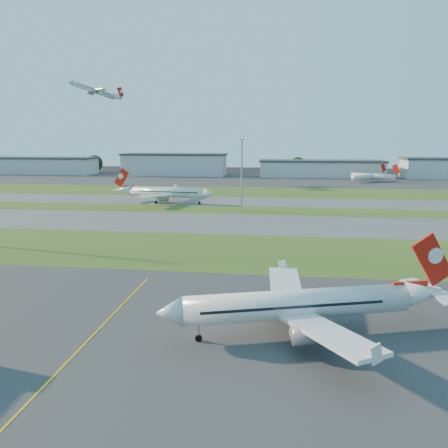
% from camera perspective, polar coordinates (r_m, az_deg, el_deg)
% --- Properties ---
extents(ground, '(700.00, 700.00, 0.00)m').
position_cam_1_polar(ground, '(57.55, -24.22, -15.69)').
color(ground, black).
rests_on(ground, ground).
extents(apron_near, '(300.00, 70.00, 0.01)m').
position_cam_1_polar(apron_near, '(57.55, -24.22, -15.69)').
color(apron_near, '#333335').
rests_on(apron_near, ground).
extents(grass_strip_a, '(300.00, 34.00, 0.01)m').
position_cam_1_polar(grass_strip_a, '(102.55, -8.99, -3.18)').
color(grass_strip_a, '#364E1A').
rests_on(grass_strip_a, ground).
extents(taxiway_a, '(300.00, 32.00, 0.01)m').
position_cam_1_polar(taxiway_a, '(133.77, -5.03, 0.25)').
color(taxiway_a, '#515154').
rests_on(taxiway_a, ground).
extents(grass_strip_b, '(300.00, 18.00, 0.01)m').
position_cam_1_polar(grass_strip_b, '(157.91, -3.09, 1.93)').
color(grass_strip_b, '#364E1A').
rests_on(grass_strip_b, ground).
extents(taxiway_b, '(300.00, 26.00, 0.01)m').
position_cam_1_polar(taxiway_b, '(179.34, -1.81, 3.04)').
color(taxiway_b, '#515154').
rests_on(taxiway_b, ground).
extents(grass_strip_c, '(300.00, 40.00, 0.01)m').
position_cam_1_polar(grass_strip_c, '(211.71, -0.38, 4.27)').
color(grass_strip_c, '#364E1A').
rests_on(grass_strip_c, ground).
extents(apron_far, '(400.00, 80.00, 0.01)m').
position_cam_1_polar(apron_far, '(270.95, 1.35, 5.75)').
color(apron_far, '#333335').
rests_on(apron_far, ground).
extents(yellow_line, '(0.25, 60.00, 0.02)m').
position_cam_1_polar(yellow_line, '(55.24, -19.61, -16.50)').
color(yellow_line, gold).
rests_on(yellow_line, ground).
extents(airliner_parked, '(35.58, 29.96, 11.43)m').
position_cam_1_polar(airliner_parked, '(57.88, 9.86, -10.34)').
color(airliner_parked, silver).
rests_on(airliner_parked, ground).
extents(airliner_taxiing, '(38.40, 32.37, 12.02)m').
position_cam_1_polar(airliner_taxiing, '(174.23, -7.56, 4.11)').
color(airliner_taxiing, silver).
rests_on(airliner_taxiing, ground).
extents(airliner_departing, '(24.05, 21.36, 9.47)m').
position_cam_1_polar(airliner_departing, '(274.08, -16.59, 16.38)').
color(airliner_departing, silver).
extents(mini_jet_near, '(23.20, 19.49, 9.48)m').
position_cam_1_polar(mini_jet_near, '(272.73, 18.35, 5.92)').
color(mini_jet_near, silver).
rests_on(mini_jet_near, ground).
extents(mini_jet_far, '(25.42, 16.19, 9.48)m').
position_cam_1_polar(mini_jet_far, '(275.06, 18.93, 5.93)').
color(mini_jet_far, silver).
rests_on(mini_jet_far, ground).
extents(light_mast_centre, '(3.20, 0.70, 25.80)m').
position_cam_1_polar(light_mast_centre, '(152.23, 2.32, 7.21)').
color(light_mast_centre, gray).
rests_on(light_mast_centre, ground).
extents(hangar_far_west, '(91.80, 23.00, 12.20)m').
position_cam_1_polar(hangar_far_west, '(348.16, -23.63, 7.03)').
color(hangar_far_west, '#A7A9B0').
rests_on(hangar_far_west, ground).
extents(hangar_west, '(71.40, 23.00, 15.20)m').
position_cam_1_polar(hangar_west, '(307.71, -6.47, 7.74)').
color(hangar_west, '#A7A9B0').
rests_on(hangar_west, ground).
extents(hangar_east, '(81.60, 23.00, 11.20)m').
position_cam_1_polar(hangar_east, '(300.07, 12.57, 7.09)').
color(hangar_east, '#A7A9B0').
rests_on(hangar_east, ground).
extents(tree_west, '(12.10, 12.10, 13.20)m').
position_cam_1_polar(tree_west, '(343.02, -16.56, 7.61)').
color(tree_west, black).
rests_on(tree_west, ground).
extents(tree_mid_west, '(9.90, 9.90, 10.80)m').
position_cam_1_polar(tree_mid_west, '(313.66, -1.50, 7.54)').
color(tree_mid_west, black).
rests_on(tree_mid_west, ground).
extents(tree_mid_east, '(11.55, 11.55, 12.60)m').
position_cam_1_polar(tree_mid_east, '(313.02, 9.60, 7.56)').
color(tree_mid_east, black).
rests_on(tree_mid_east, ground).
extents(tree_east, '(10.45, 10.45, 11.40)m').
position_cam_1_polar(tree_east, '(322.64, 23.13, 6.82)').
color(tree_east, black).
rests_on(tree_east, ground).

